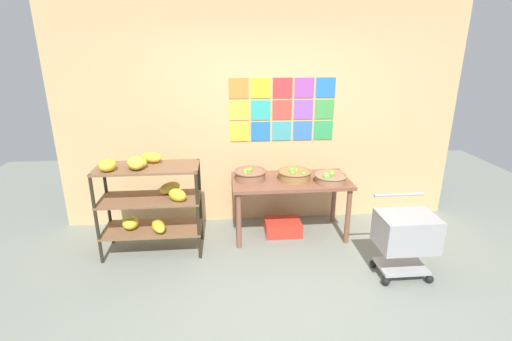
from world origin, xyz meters
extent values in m
plane|color=gray|center=(0.00, 0.00, 0.00)|extent=(9.63, 9.63, 0.00)
cube|color=#E3B378|center=(0.00, 1.85, 1.44)|extent=(5.06, 0.06, 2.88)
cube|color=orange|center=(-0.28, 1.81, 1.75)|extent=(0.24, 0.01, 0.24)
cube|color=yellow|center=(-0.01, 1.81, 1.75)|extent=(0.24, 0.01, 0.24)
cube|color=#DD373A|center=(0.26, 1.81, 1.75)|extent=(0.24, 0.01, 0.24)
cube|color=#A448AE|center=(0.52, 1.81, 1.75)|extent=(0.24, 0.01, 0.24)
cube|color=blue|center=(0.79, 1.81, 1.75)|extent=(0.24, 0.01, 0.24)
cube|color=yellow|center=(-0.28, 1.81, 1.48)|extent=(0.24, 0.01, 0.24)
cube|color=#32B5A6|center=(-0.01, 1.81, 1.48)|extent=(0.24, 0.01, 0.24)
cube|color=#D7463B|center=(0.26, 1.81, 1.48)|extent=(0.24, 0.01, 0.24)
cube|color=#9453C0|center=(0.52, 1.81, 1.48)|extent=(0.24, 0.01, 0.24)
cube|color=green|center=(0.79, 1.81, 1.48)|extent=(0.24, 0.01, 0.24)
cube|color=gold|center=(-0.28, 1.81, 1.21)|extent=(0.24, 0.01, 0.24)
cube|color=#2674BB|center=(-0.01, 1.81, 1.21)|extent=(0.24, 0.01, 0.24)
cube|color=teal|center=(0.26, 1.81, 1.21)|extent=(0.24, 0.01, 0.24)
cube|color=#3774D3|center=(0.52, 1.81, 1.21)|extent=(0.24, 0.01, 0.24)
cube|color=green|center=(0.79, 1.81, 1.21)|extent=(0.24, 0.01, 0.24)
cylinder|color=#2D2618|center=(-1.84, 0.88, 0.51)|extent=(0.04, 0.04, 1.01)
cylinder|color=#2D2618|center=(-0.78, 0.88, 0.51)|extent=(0.04, 0.04, 1.01)
cylinder|color=#2D2618|center=(-1.84, 1.31, 0.51)|extent=(0.04, 0.04, 1.01)
cylinder|color=#2D2618|center=(-0.78, 1.31, 0.51)|extent=(0.04, 0.04, 1.01)
cube|color=brown|center=(-1.31, 1.10, 0.27)|extent=(1.09, 0.47, 0.03)
ellipsoid|color=yellow|center=(-1.23, 1.00, 0.35)|extent=(0.23, 0.30, 0.12)
ellipsoid|color=yellow|center=(-1.55, 1.10, 0.35)|extent=(0.19, 0.23, 0.13)
cube|color=brown|center=(-1.31, 1.10, 0.64)|extent=(1.09, 0.47, 0.02)
ellipsoid|color=yellow|center=(-1.00, 0.98, 0.72)|extent=(0.25, 0.23, 0.14)
ellipsoid|color=gold|center=(-1.11, 1.22, 0.71)|extent=(0.28, 0.27, 0.13)
cube|color=brown|center=(-1.31, 1.10, 1.00)|extent=(1.09, 0.47, 0.02)
ellipsoid|color=yellow|center=(-1.68, 0.98, 1.08)|extent=(0.19, 0.21, 0.13)
ellipsoid|color=yellow|center=(-1.40, 1.03, 1.08)|extent=(0.24, 0.32, 0.13)
ellipsoid|color=yellow|center=(-1.40, 1.05, 1.07)|extent=(0.27, 0.25, 0.12)
ellipsoid|color=yellow|center=(-1.28, 1.25, 1.07)|extent=(0.29, 0.25, 0.11)
cube|color=brown|center=(0.30, 1.35, 0.70)|extent=(1.40, 0.69, 0.04)
cylinder|color=brown|center=(-0.34, 1.07, 0.34)|extent=(0.06, 0.06, 0.68)
cylinder|color=brown|center=(0.94, 1.07, 0.34)|extent=(0.06, 0.06, 0.68)
cylinder|color=brown|center=(-0.34, 1.64, 0.34)|extent=(0.06, 0.06, 0.68)
cylinder|color=brown|center=(0.94, 1.64, 0.34)|extent=(0.06, 0.06, 0.68)
cylinder|color=#8F6449|center=(-0.18, 1.39, 0.78)|extent=(0.36, 0.36, 0.11)
torus|color=#96604D|center=(-0.18, 1.39, 0.83)|extent=(0.39, 0.39, 0.03)
sphere|color=#7BCD30|center=(-0.24, 1.30, 0.84)|extent=(0.05, 0.05, 0.05)
sphere|color=#6FC632|center=(-0.18, 1.41, 0.84)|extent=(0.06, 0.06, 0.06)
sphere|color=#6EC23D|center=(-0.24, 1.36, 0.84)|extent=(0.06, 0.06, 0.06)
sphere|color=#83C32B|center=(-0.19, 1.38, 0.84)|extent=(0.06, 0.06, 0.06)
cylinder|color=olive|center=(0.34, 1.33, 0.78)|extent=(0.38, 0.38, 0.11)
torus|color=#9E6D3D|center=(0.34, 1.33, 0.83)|extent=(0.40, 0.40, 0.02)
sphere|color=#78BE42|center=(0.43, 1.21, 0.84)|extent=(0.05, 0.05, 0.05)
sphere|color=#71C52E|center=(0.30, 1.35, 0.83)|extent=(0.06, 0.06, 0.06)
sphere|color=#6EC044|center=(0.31, 1.33, 0.84)|extent=(0.05, 0.05, 0.05)
sphere|color=#7BC735|center=(0.36, 1.35, 0.84)|extent=(0.06, 0.06, 0.06)
sphere|color=#84C341|center=(0.30, 1.24, 0.84)|extent=(0.05, 0.05, 0.05)
cylinder|color=#9F6D51|center=(0.75, 1.20, 0.77)|extent=(0.36, 0.36, 0.09)
torus|color=#9C7452|center=(0.75, 1.20, 0.81)|extent=(0.38, 0.38, 0.02)
sphere|color=#75C24C|center=(0.68, 1.14, 0.82)|extent=(0.09, 0.09, 0.09)
sphere|color=#7DB53C|center=(0.75, 1.20, 0.83)|extent=(0.08, 0.08, 0.08)
sphere|color=#6FB134|center=(0.70, 1.19, 0.83)|extent=(0.07, 0.07, 0.07)
cube|color=red|center=(0.22, 1.36, 0.08)|extent=(0.44, 0.34, 0.17)
sphere|color=black|center=(1.07, 0.21, 0.04)|extent=(0.08, 0.08, 0.08)
sphere|color=black|center=(1.52, 0.21, 0.04)|extent=(0.08, 0.08, 0.08)
sphere|color=black|center=(1.07, 0.53, 0.04)|extent=(0.08, 0.08, 0.08)
sphere|color=black|center=(1.52, 0.53, 0.04)|extent=(0.08, 0.08, 0.08)
cube|color=#A5A8AD|center=(1.29, 0.37, 0.10)|extent=(0.47, 0.34, 0.03)
cube|color=#A5A5A8|center=(1.29, 0.37, 0.50)|extent=(0.55, 0.42, 0.34)
cylinder|color=#A5A5A8|center=(1.29, 0.61, 0.79)|extent=(0.52, 0.03, 0.03)
camera|label=1|loc=(-0.49, -2.79, 2.26)|focal=26.21mm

